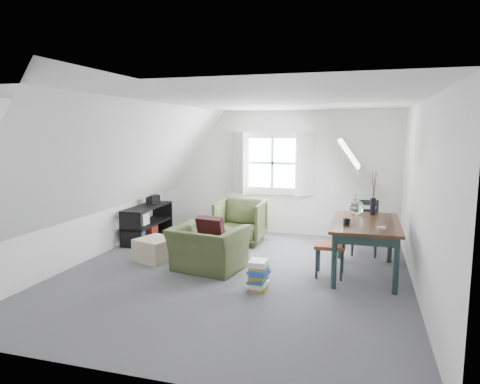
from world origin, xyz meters
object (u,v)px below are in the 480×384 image
(ottoman, at_px, (156,249))
(dining_table, at_px, (366,229))
(dining_chair_far, at_px, (365,225))
(media_shelf, at_px, (147,225))
(dining_chair_near, at_px, (333,244))
(magazine_stack, at_px, (258,275))
(armchair_near, at_px, (208,270))
(armchair_far, at_px, (240,242))

(ottoman, bearing_deg, dining_table, 4.31)
(dining_chair_far, height_order, media_shelf, dining_chair_far)
(dining_table, height_order, dining_chair_far, dining_chair_far)
(dining_chair_near, xyz_separation_m, media_shelf, (-3.59, 1.08, -0.17))
(magazine_stack, bearing_deg, armchair_near, 148.18)
(ottoman, distance_m, media_shelf, 1.36)
(ottoman, distance_m, magazine_stack, 2.08)
(magazine_stack, bearing_deg, armchair_far, 111.82)
(magazine_stack, bearing_deg, media_shelf, 144.69)
(armchair_far, xyz_separation_m, dining_chair_far, (2.25, -0.20, 0.51))
(armchair_far, distance_m, dining_chair_far, 2.32)
(dining_table, relative_size, dining_chair_far, 1.61)
(dining_table, bearing_deg, dining_chair_far, 86.73)
(dining_chair_far, bearing_deg, dining_table, 95.70)
(dining_table, bearing_deg, armchair_far, 147.54)
(dining_table, distance_m, magazine_stack, 1.77)
(armchair_near, distance_m, dining_table, 2.43)
(dining_table, relative_size, dining_chair_near, 1.75)
(armchair_near, height_order, dining_chair_near, dining_chair_near)
(ottoman, distance_m, dining_chair_far, 3.52)
(ottoman, height_order, dining_table, dining_table)
(armchair_far, height_order, dining_chair_far, dining_chair_far)
(media_shelf, distance_m, magazine_stack, 3.30)
(armchair_near, bearing_deg, dining_chair_far, -136.57)
(armchair_near, relative_size, dining_table, 0.65)
(armchair_far, xyz_separation_m, ottoman, (-1.01, -1.48, 0.18))
(dining_chair_far, distance_m, dining_chair_near, 1.33)
(armchair_far, relative_size, dining_chair_near, 0.98)
(dining_table, height_order, media_shelf, dining_table)
(media_shelf, bearing_deg, magazine_stack, -34.46)
(armchair_near, bearing_deg, dining_table, -158.48)
(armchair_far, height_order, magazine_stack, armchair_far)
(ottoman, relative_size, media_shelf, 0.42)
(armchair_near, xyz_separation_m, dining_chair_far, (2.28, 1.49, 0.51))
(armchair_far, relative_size, media_shelf, 0.68)
(armchair_near, distance_m, armchair_far, 1.69)
(magazine_stack, bearing_deg, dining_chair_far, 57.14)
(armchair_near, xyz_separation_m, dining_chair_near, (1.84, 0.24, 0.47))
(dining_chair_far, xyz_separation_m, dining_chair_near, (-0.44, -1.25, -0.04))
(ottoman, bearing_deg, magazine_stack, -22.41)
(dining_table, xyz_separation_m, media_shelf, (-4.04, 0.87, -0.39))
(ottoman, bearing_deg, media_shelf, 124.57)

